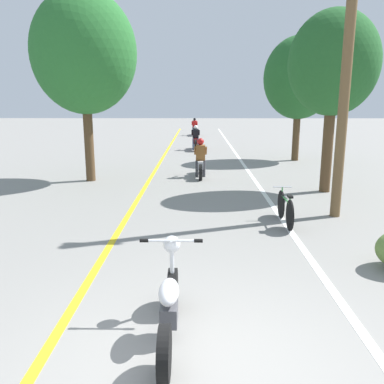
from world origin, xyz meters
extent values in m
plane|color=gray|center=(0.00, 0.00, 0.00)|extent=(120.00, 120.00, 0.00)
cube|color=yellow|center=(-1.70, 12.57, 0.00)|extent=(0.14, 48.00, 0.01)
cube|color=white|center=(2.06, 12.57, 0.00)|extent=(0.14, 48.00, 0.01)
cylinder|color=brown|center=(3.42, 5.90, 3.62)|extent=(0.24, 0.24, 7.25)
cylinder|color=#513A23|center=(4.00, 8.66, 1.51)|extent=(0.32, 0.32, 3.01)
ellipsoid|color=#235B28|center=(4.00, 8.66, 3.85)|extent=(2.65, 2.39, 3.05)
cylinder|color=#513A23|center=(4.62, 15.35, 1.38)|extent=(0.32, 0.32, 2.76)
ellipsoid|color=#235B28|center=(4.62, 15.35, 3.77)|extent=(3.22, 2.90, 3.70)
cylinder|color=#513A23|center=(-3.76, 10.31, 1.61)|extent=(0.32, 0.32, 3.22)
ellipsoid|color=#286B2D|center=(-3.76, 10.31, 4.33)|extent=(3.51, 3.16, 4.03)
cylinder|color=black|center=(-0.31, 1.28, 0.29)|extent=(0.12, 0.58, 0.58)
cylinder|color=black|center=(-0.31, -0.14, 0.29)|extent=(0.12, 0.58, 0.58)
ellipsoid|color=silver|center=(-0.31, 0.57, 0.61)|extent=(0.24, 0.59, 0.22)
cube|color=#4C4C51|center=(-0.31, 0.57, 0.34)|extent=(0.20, 0.36, 0.24)
cylinder|color=silver|center=(-0.31, 1.19, 0.67)|extent=(0.06, 0.23, 0.78)
cylinder|color=silver|center=(-0.31, 1.10, 1.06)|extent=(0.69, 0.04, 0.04)
cylinder|color=black|center=(-0.65, 1.10, 1.06)|extent=(0.11, 0.05, 0.05)
cylinder|color=black|center=(0.04, 1.10, 1.06)|extent=(0.11, 0.05, 0.05)
sphere|color=silver|center=(-0.31, 1.19, 0.98)|extent=(0.22, 0.22, 0.22)
cylinder|color=black|center=(0.13, 11.82, 0.29)|extent=(0.12, 0.58, 0.58)
cylinder|color=black|center=(0.13, 10.43, 0.29)|extent=(0.12, 0.58, 0.58)
cube|color=silver|center=(0.13, 11.12, 0.47)|extent=(0.20, 0.89, 0.28)
cylinder|color=silver|center=(0.13, 11.72, 0.93)|extent=(0.50, 0.03, 0.03)
cylinder|color=#38383D|center=(0.00, 11.07, 0.30)|extent=(0.11, 0.11, 0.61)
cylinder|color=#38383D|center=(0.26, 11.07, 0.30)|extent=(0.11, 0.11, 0.61)
cube|color=brown|center=(0.13, 11.10, 0.90)|extent=(0.34, 0.28, 0.60)
cylinder|color=brown|center=(-0.07, 11.26, 0.95)|extent=(0.08, 0.47, 0.36)
cylinder|color=brown|center=(0.33, 11.26, 0.95)|extent=(0.08, 0.47, 0.36)
sphere|color=#B21919|center=(0.13, 11.14, 1.31)|extent=(0.25, 0.25, 0.25)
cylinder|color=black|center=(-0.09, 20.07, 0.34)|extent=(0.12, 0.68, 0.68)
cylinder|color=black|center=(-0.09, 18.67, 0.34)|extent=(0.12, 0.68, 0.68)
cube|color=maroon|center=(-0.09, 19.37, 0.52)|extent=(0.20, 0.90, 0.28)
cylinder|color=silver|center=(-0.09, 19.97, 1.03)|extent=(0.50, 0.03, 0.03)
cylinder|color=slate|center=(-0.22, 19.32, 0.33)|extent=(0.11, 0.11, 0.66)
cylinder|color=slate|center=(0.04, 19.32, 0.33)|extent=(0.11, 0.11, 0.66)
cube|color=black|center=(-0.09, 19.35, 0.92)|extent=(0.34, 0.27, 0.54)
cylinder|color=black|center=(-0.29, 19.51, 0.97)|extent=(0.08, 0.43, 0.34)
cylinder|color=black|center=(0.11, 19.51, 0.97)|extent=(0.08, 0.43, 0.34)
sphere|color=white|center=(-0.09, 19.39, 1.29)|extent=(0.21, 0.21, 0.21)
cylinder|color=black|center=(-0.23, 29.74, 0.32)|extent=(0.12, 0.65, 0.65)
cylinder|color=black|center=(-0.23, 28.21, 0.32)|extent=(0.12, 0.65, 0.65)
cube|color=black|center=(-0.23, 28.97, 0.50)|extent=(0.20, 0.98, 0.28)
cylinder|color=silver|center=(-0.23, 29.64, 1.00)|extent=(0.50, 0.03, 0.03)
cylinder|color=slate|center=(-0.36, 28.92, 0.32)|extent=(0.11, 0.11, 0.64)
cylinder|color=slate|center=(-0.10, 28.92, 0.32)|extent=(0.11, 0.11, 0.64)
cube|color=red|center=(-0.23, 28.95, 0.91)|extent=(0.34, 0.27, 0.55)
cylinder|color=red|center=(-0.43, 29.11, 0.96)|extent=(0.08, 0.44, 0.34)
cylinder|color=red|center=(-0.03, 29.11, 0.96)|extent=(0.08, 0.44, 0.34)
sphere|color=black|center=(-0.23, 28.99, 1.28)|extent=(0.22, 0.22, 0.22)
cylinder|color=black|center=(2.04, 5.72, 0.34)|extent=(0.04, 0.68, 0.68)
cylinder|color=black|center=(2.04, 4.76, 0.34)|extent=(0.04, 0.68, 0.68)
cylinder|color=#2D8C38|center=(2.04, 5.24, 0.58)|extent=(0.04, 0.77, 0.04)
cylinder|color=#2D8C38|center=(2.04, 4.84, 0.54)|extent=(0.03, 0.03, 0.41)
cube|color=black|center=(2.04, 4.84, 0.75)|extent=(0.10, 0.20, 0.05)
cylinder|color=#2D8C38|center=(2.04, 5.67, 0.56)|extent=(0.03, 0.03, 0.44)
cylinder|color=silver|center=(2.04, 5.67, 0.78)|extent=(0.44, 0.03, 0.03)
camera|label=1|loc=(0.02, -3.79, 2.80)|focal=38.00mm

